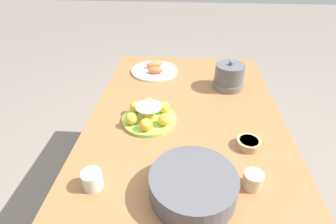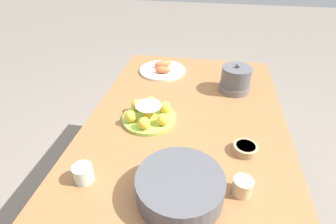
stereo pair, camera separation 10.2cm
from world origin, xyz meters
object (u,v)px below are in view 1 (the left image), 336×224
at_px(serving_bowl, 193,185).
at_px(seafood_platter, 155,70).
at_px(dining_table, 186,131).
at_px(warming_pot, 229,77).
at_px(cup_far, 253,180).
at_px(cup_near, 92,180).
at_px(sauce_bowl, 248,143).
at_px(cake_plate, 149,115).

bearing_deg(serving_bowl, seafood_platter, -165.78).
relative_size(dining_table, serving_bowl, 4.90).
bearing_deg(warming_pot, cup_far, 0.13).
height_order(seafood_platter, cup_near, cup_near).
bearing_deg(cup_far, dining_table, -149.82).
bearing_deg(warming_pot, sauce_bowl, 3.05).
distance_m(sauce_bowl, warming_pot, 0.51).
height_order(cake_plate, cup_near, cake_plate).
bearing_deg(cake_plate, seafood_platter, -176.29).
relative_size(cake_plate, warming_pot, 1.49).
bearing_deg(serving_bowl, warming_pot, 164.93).
distance_m(seafood_platter, cup_near, 0.94).
height_order(serving_bowl, seafood_platter, serving_bowl).
bearing_deg(cake_plate, serving_bowl, 26.43).
bearing_deg(sauce_bowl, seafood_platter, -145.26).
distance_m(serving_bowl, cup_far, 0.22).
distance_m(sauce_bowl, seafood_platter, 0.83).
bearing_deg(sauce_bowl, cup_far, -6.88).
bearing_deg(warming_pot, seafood_platter, -111.34).
xyz_separation_m(seafood_platter, cup_near, (0.94, -0.11, 0.02)).
relative_size(serving_bowl, sauce_bowl, 2.97).
relative_size(seafood_platter, warming_pot, 1.71).
bearing_deg(serving_bowl, dining_table, -176.54).
distance_m(dining_table, cake_plate, 0.22).
height_order(dining_table, cup_near, cup_near).
height_order(dining_table, warming_pot, warming_pot).
distance_m(cup_near, warming_pot, 0.95).
xyz_separation_m(sauce_bowl, seafood_platter, (-0.69, -0.48, -0.00)).
xyz_separation_m(serving_bowl, sauce_bowl, (-0.26, 0.24, -0.03)).
bearing_deg(warming_pot, cup_near, -36.24).
height_order(serving_bowl, cup_near, serving_bowl).
height_order(cup_near, cup_far, cup_near).
distance_m(cake_plate, cup_near, 0.43).
bearing_deg(serving_bowl, sauce_bowl, 138.08).
xyz_separation_m(cake_plate, cup_far, (0.36, 0.42, -0.00)).
distance_m(dining_table, cup_far, 0.49).
bearing_deg(sauce_bowl, dining_table, -126.68).
xyz_separation_m(sauce_bowl, warming_pot, (-0.51, -0.03, 0.05)).
xyz_separation_m(seafood_platter, cup_far, (0.90, 0.45, 0.02)).
bearing_deg(dining_table, serving_bowl, 3.46).
relative_size(dining_table, cup_near, 20.46).
distance_m(serving_bowl, sauce_bowl, 0.35).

